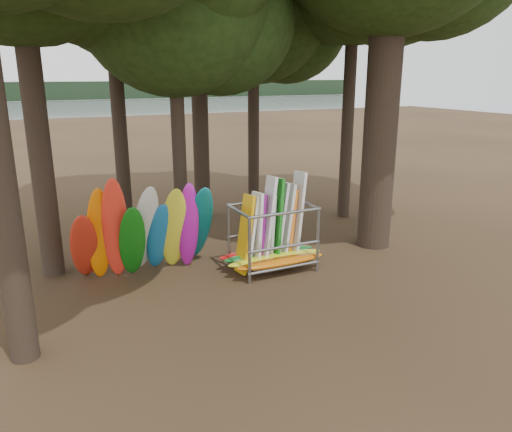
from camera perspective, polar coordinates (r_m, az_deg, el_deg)
name	(u,v)px	position (r m, az deg, el deg)	size (l,w,h in m)	color
ground	(265,276)	(14.78, 1.00, -6.88)	(120.00, 120.00, 0.00)	#47331E
lake	(65,118)	(72.66, -21.02, 10.41)	(160.00, 160.00, 0.00)	gray
far_shore	(41,91)	(122.38, -23.32, 12.97)	(160.00, 4.00, 4.00)	black
oak_3	(253,2)	(21.36, -0.31, 23.31)	(7.35, 7.35, 11.68)	black
kayak_row	(146,233)	(14.71, -12.47, -1.88)	(4.27, 2.06, 3.26)	red
storage_rack	(272,239)	(15.01, 1.89, -2.64)	(3.12, 1.55, 2.92)	gray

